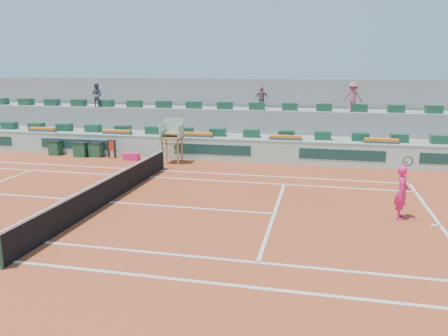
{
  "coord_description": "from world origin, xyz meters",
  "views": [
    {
      "loc": [
        7.87,
        -14.84,
        5.07
      ],
      "look_at": [
        4.0,
        2.5,
        1.0
      ],
      "focal_mm": 35.0,
      "sensor_mm": 36.0,
      "label": 1
    }
  ],
  "objects_px": {
    "player_bag": "(131,157)",
    "drink_cooler_a": "(96,149)",
    "umpire_chair": "(172,135)",
    "tennis_player": "(402,192)"
  },
  "relations": [
    {
      "from": "player_bag",
      "to": "drink_cooler_a",
      "type": "bearing_deg",
      "value": 168.3
    },
    {
      "from": "umpire_chair",
      "to": "drink_cooler_a",
      "type": "xyz_separation_m",
      "value": [
        -4.92,
        0.59,
        -1.12
      ]
    },
    {
      "from": "player_bag",
      "to": "drink_cooler_a",
      "type": "distance_m",
      "value": 2.47
    },
    {
      "from": "drink_cooler_a",
      "to": "tennis_player",
      "type": "bearing_deg",
      "value": -25.87
    },
    {
      "from": "player_bag",
      "to": "umpire_chair",
      "type": "bearing_deg",
      "value": -2.01
    },
    {
      "from": "player_bag",
      "to": "drink_cooler_a",
      "type": "height_order",
      "value": "drink_cooler_a"
    },
    {
      "from": "player_bag",
      "to": "umpire_chair",
      "type": "height_order",
      "value": "umpire_chair"
    },
    {
      "from": "umpire_chair",
      "to": "tennis_player",
      "type": "height_order",
      "value": "umpire_chair"
    },
    {
      "from": "drink_cooler_a",
      "to": "umpire_chair",
      "type": "bearing_deg",
      "value": -6.81
    },
    {
      "from": "umpire_chair",
      "to": "tennis_player",
      "type": "xyz_separation_m",
      "value": [
        10.69,
        -6.98,
        -0.61
      ]
    }
  ]
}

